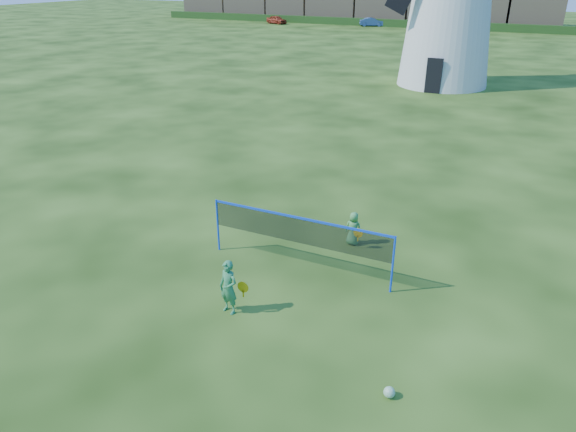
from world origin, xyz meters
The scene contains 8 objects.
ground centered at (0.00, 0.00, 0.00)m, with size 220.00×220.00×0.00m, color black.
badminton_net centered at (0.52, 0.49, 1.14)m, with size 5.05×0.05×1.55m.
player_girl centered at (-0.13, -1.95, 0.67)m, with size 0.69×0.41×1.34m.
player_boy centered at (1.35, 2.47, 0.50)m, with size 0.61×0.39×1.00m.
play_ball centered at (3.97, -2.97, 0.11)m, with size 0.22×0.22×0.22m, color green.
hedge centered at (-22.00, 66.00, 0.50)m, with size 62.00×0.80×1.00m, color #193814.
car_left centered at (-31.85, 63.14, 0.58)m, with size 1.37×3.41×1.16m, color maroon.
car_right centered at (-17.94, 65.65, 0.58)m, with size 1.22×3.51×1.16m, color navy.
Camera 1 is at (5.48, -10.47, 7.24)m, focal length 32.60 mm.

